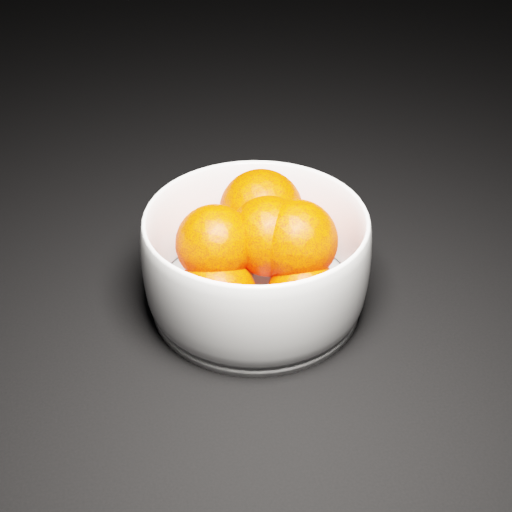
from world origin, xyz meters
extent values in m
cylinder|color=white|center=(0.25, -0.03, 0.01)|extent=(0.18, 0.18, 0.01)
sphere|color=#FF2E00|center=(0.29, 0.00, 0.04)|extent=(0.06, 0.06, 0.06)
sphere|color=#FF2E00|center=(0.23, 0.01, 0.04)|extent=(0.06, 0.06, 0.06)
sphere|color=#FF2E00|center=(0.21, -0.06, 0.04)|extent=(0.07, 0.07, 0.07)
sphere|color=#FF2E00|center=(0.28, -0.07, 0.04)|extent=(0.06, 0.06, 0.06)
sphere|color=#FF2E00|center=(0.26, 0.00, 0.08)|extent=(0.07, 0.07, 0.07)
sphere|color=#FF2E00|center=(0.21, -0.04, 0.08)|extent=(0.06, 0.06, 0.06)
sphere|color=#FF2E00|center=(0.28, -0.05, 0.08)|extent=(0.07, 0.07, 0.07)
sphere|color=#FF2E00|center=(0.26, -0.04, 0.08)|extent=(0.07, 0.07, 0.07)
camera|label=1|loc=(0.16, -0.50, 0.41)|focal=50.00mm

